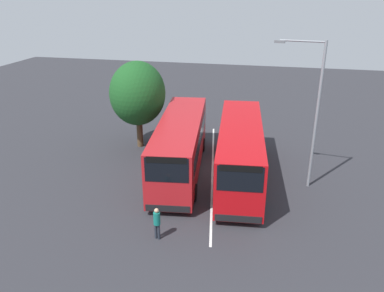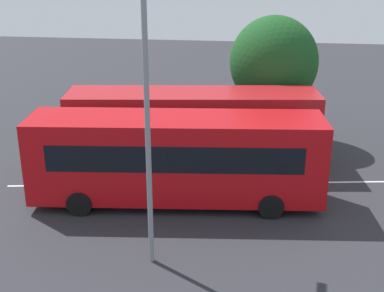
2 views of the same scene
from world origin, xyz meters
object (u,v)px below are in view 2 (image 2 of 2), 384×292
at_px(street_lamp, 150,110).
at_px(bus_center_left, 175,157).
at_px(bus_far_left, 192,126).
at_px(pedestrian, 33,144).
at_px(depot_tree, 274,63).

bearing_deg(street_lamp, bus_center_left, 6.81).
relative_size(bus_far_left, pedestrian, 6.86).
bearing_deg(depot_tree, street_lamp, 72.22).
bearing_deg(depot_tree, bus_far_left, 48.52).
height_order(bus_far_left, pedestrian, bus_far_left).
xyz_separation_m(bus_center_left, street_lamp, (0.07, 3.86, 2.97)).
height_order(bus_far_left, depot_tree, depot_tree).
bearing_deg(pedestrian, bus_center_left, -9.12).
relative_size(bus_center_left, street_lamp, 1.32).
height_order(bus_far_left, street_lamp, street_lamp).
relative_size(bus_center_left, depot_tree, 1.77).
xyz_separation_m(bus_far_left, street_lamp, (0.20, 7.59, 2.97)).
relative_size(pedestrian, depot_tree, 0.26).
distance_m(bus_far_left, depot_tree, 5.71).
bearing_deg(street_lamp, bus_far_left, 6.29).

